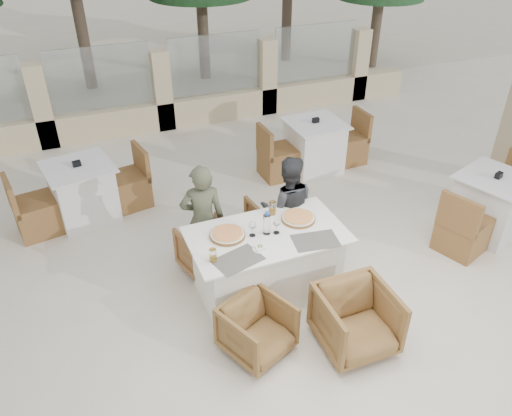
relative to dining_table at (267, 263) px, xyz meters
name	(u,v)px	position (x,y,z in m)	size (l,w,h in m)	color
ground	(270,295)	(0.01, -0.09, -0.39)	(80.00, 80.00, 0.00)	beige
sand_patch	(100,21)	(0.01, 13.91, -0.38)	(30.00, 16.00, 0.01)	beige
perimeter_wall_far	(162,85)	(0.01, 4.71, 0.42)	(10.00, 0.34, 1.60)	beige
dining_table	(267,263)	(0.00, 0.00, 0.00)	(1.60, 0.90, 0.77)	white
placemat_near_left	(238,260)	(-0.42, -0.28, 0.39)	(0.45, 0.30, 0.00)	#615B53
placemat_near_right	(315,241)	(0.40, -0.29, 0.39)	(0.45, 0.30, 0.00)	#5C574F
pizza_left	(227,234)	(-0.39, 0.11, 0.41)	(0.36, 0.36, 0.05)	#CA431B
pizza_right	(298,218)	(0.40, 0.11, 0.41)	(0.36, 0.36, 0.05)	#E0561E
water_bottle	(267,223)	(0.00, 0.01, 0.51)	(0.08, 0.08, 0.26)	#BADCF4
wine_glass_centre	(252,228)	(-0.15, 0.03, 0.48)	(0.08, 0.08, 0.18)	white
wine_glass_near	(277,226)	(0.09, -0.02, 0.48)	(0.08, 0.08, 0.18)	silver
beer_glass_left	(213,255)	(-0.64, -0.21, 0.45)	(0.07, 0.07, 0.14)	gold
beer_glass_right	(272,208)	(0.19, 0.31, 0.46)	(0.08, 0.08, 0.15)	orange
olive_dish	(260,247)	(-0.16, -0.21, 0.41)	(0.11, 0.11, 0.04)	white
armchair_far_left	(210,250)	(-0.45, 0.57, -0.10)	(0.60, 0.62, 0.56)	brown
armchair_far_right	(280,221)	(0.50, 0.76, -0.08)	(0.66, 0.68, 0.62)	brown
armchair_near_left	(257,329)	(-0.40, -0.72, -0.12)	(0.57, 0.59, 0.54)	brown
armchair_near_right	(356,320)	(0.48, -1.01, -0.07)	(0.68, 0.70, 0.63)	brown
diner_left	(203,219)	(-0.49, 0.64, 0.28)	(0.48, 0.32, 1.33)	#4D503A
diner_right	(287,208)	(0.48, 0.53, 0.26)	(0.63, 0.49, 1.29)	#323336
bg_table_a	(83,192)	(-1.65, 2.23, 0.00)	(1.64, 0.82, 0.77)	silver
bg_table_b	(314,146)	(1.77, 2.32, 0.00)	(1.64, 0.82, 0.77)	white
bg_table_c	(490,205)	(3.04, 0.01, 0.00)	(1.64, 0.82, 0.77)	silver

